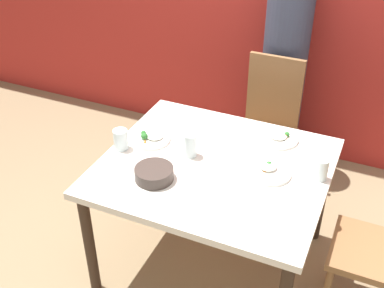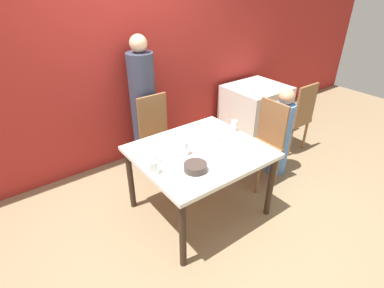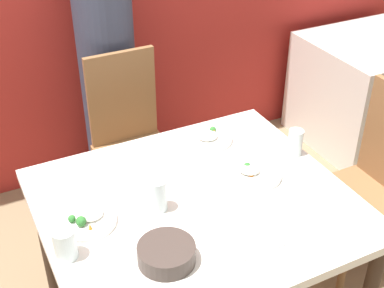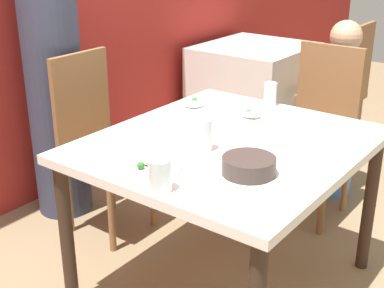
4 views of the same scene
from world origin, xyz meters
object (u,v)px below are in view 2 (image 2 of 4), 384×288
object	(u,v)px
chair_adult_spot	(158,134)
person_adult	(144,108)
bowl_curry	(195,167)
plate_rice_adult	(158,160)
glass_water_tall	(185,148)
person_child	(280,135)
chair_child_spot	(264,141)

from	to	relation	value
chair_adult_spot	person_adult	xyz separation A→B (m)	(-0.00, 0.32, 0.24)
person_adult	bowl_curry	xyz separation A→B (m)	(-0.29, -1.44, 0.02)
plate_rice_adult	person_adult	bearing A→B (deg)	67.15
glass_water_tall	plate_rice_adult	bearing A→B (deg)	170.59
person_child	bowl_curry	bearing A→B (deg)	-170.68
chair_child_spot	glass_water_tall	bearing A→B (deg)	-91.37
bowl_curry	person_child	bearing A→B (deg)	9.32
chair_child_spot	person_child	bearing A→B (deg)	90.00
person_child	glass_water_tall	bearing A→B (deg)	178.92
person_child	bowl_curry	world-z (taller)	person_child
person_child	glass_water_tall	world-z (taller)	person_child
plate_rice_adult	bowl_curry	bearing A→B (deg)	-59.23
bowl_curry	chair_child_spot	bearing A→B (deg)	11.55
bowl_curry	glass_water_tall	xyz separation A→B (m)	(0.08, 0.27, 0.03)
person_adult	bowl_curry	size ratio (longest dim) A/B	8.13
chair_adult_spot	person_child	xyz separation A→B (m)	(1.18, -0.88, -0.01)
plate_rice_adult	glass_water_tall	xyz separation A→B (m)	(0.27, -0.04, 0.05)
chair_child_spot	bowl_curry	size ratio (longest dim) A/B	4.90
glass_water_tall	person_adult	bearing A→B (deg)	80.06
bowl_curry	plate_rice_adult	xyz separation A→B (m)	(-0.19, 0.31, -0.02)
person_adult	person_child	distance (m)	1.70
chair_adult_spot	person_child	size ratio (longest dim) A/B	0.90
person_adult	chair_child_spot	bearing A→B (deg)	-53.44
chair_adult_spot	plate_rice_adult	distance (m)	0.96
person_child	person_adult	bearing A→B (deg)	134.49
chair_child_spot	person_adult	size ratio (longest dim) A/B	0.60
person_adult	bowl_curry	distance (m)	1.47
person_adult	chair_adult_spot	bearing A→B (deg)	-90.00
bowl_curry	chair_adult_spot	bearing A→B (deg)	75.46
chair_adult_spot	glass_water_tall	bearing A→B (deg)	-103.58
glass_water_tall	bowl_curry	bearing A→B (deg)	-107.53
chair_adult_spot	bowl_curry	size ratio (longest dim) A/B	4.90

